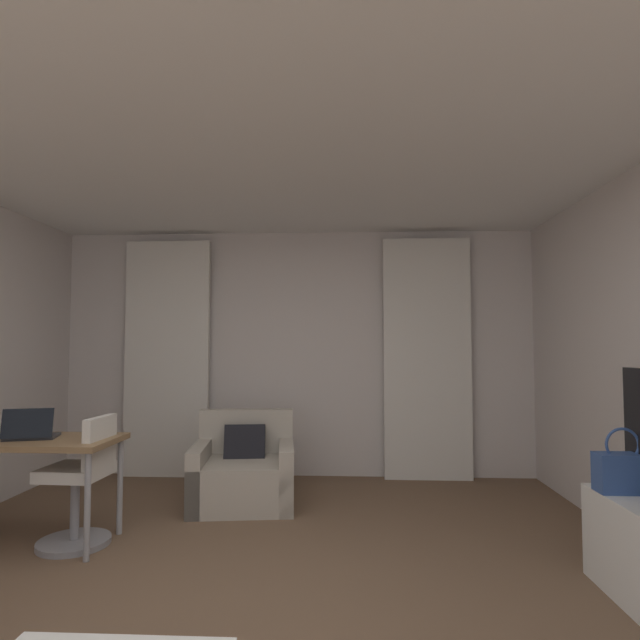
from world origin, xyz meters
The scene contains 10 objects.
ground_plane centered at (0.00, 0.00, 0.00)m, with size 12.00×12.00×0.00m, color brown.
wall_window centered at (0.00, 3.03, 1.30)m, with size 5.12×0.06×2.60m.
ceiling centered at (0.00, 0.00, 2.63)m, with size 5.12×6.12×0.06m, color white.
curtain_left_panel centered at (-1.38, 2.90, 1.25)m, with size 0.90×0.06×2.50m.
curtain_right_panel centered at (1.38, 2.90, 1.25)m, with size 0.90×0.06×2.50m.
armchair centered at (-0.37, 2.01, 0.26)m, with size 0.94×0.89×0.78m.
desk centered at (-1.78, 1.02, 0.66)m, with size 1.40×0.58×0.73m.
desk_chair centered at (-1.31, 1.03, 0.39)m, with size 0.48×0.48×0.88m.
laptop centered at (-1.66, 1.00, 0.77)m, with size 0.37×0.32×0.22m.
handbag_primary centered at (2.10, 0.56, 0.66)m, with size 0.30×0.14×0.37m.
Camera 1 is at (0.52, -2.48, 1.37)m, focal length 28.75 mm.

